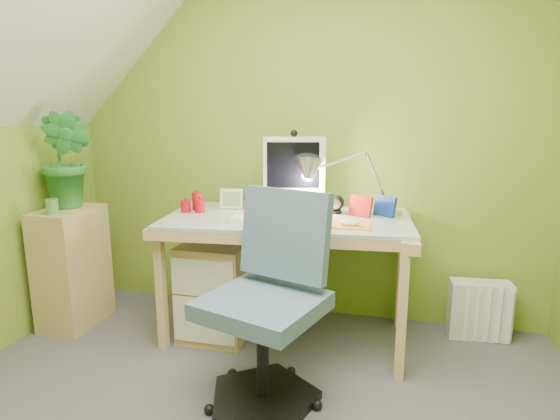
% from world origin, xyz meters
% --- Properties ---
extents(wall_back, '(3.20, 0.01, 2.40)m').
position_xyz_m(wall_back, '(0.00, 1.60, 1.20)').
color(wall_back, olive).
rests_on(wall_back, floor).
extents(desk, '(1.50, 0.84, 0.77)m').
position_xyz_m(desk, '(0.00, 1.18, 0.39)').
color(desk, tan).
rests_on(desk, floor).
extents(monitor, '(0.41, 0.30, 0.51)m').
position_xyz_m(monitor, '(0.00, 1.36, 1.03)').
color(monitor, beige).
rests_on(monitor, desk).
extents(speaker_left, '(0.11, 0.11, 0.12)m').
position_xyz_m(speaker_left, '(-0.27, 1.34, 0.83)').
color(speaker_left, black).
rests_on(speaker_left, desk).
extents(speaker_right, '(0.10, 0.10, 0.11)m').
position_xyz_m(speaker_right, '(0.27, 1.34, 0.83)').
color(speaker_right, black).
rests_on(speaker_right, desk).
extents(keyboard, '(0.43, 0.18, 0.02)m').
position_xyz_m(keyboard, '(-0.08, 1.04, 0.78)').
color(keyboard, white).
rests_on(keyboard, desk).
extents(mousepad, '(0.24, 0.17, 0.01)m').
position_xyz_m(mousepad, '(0.38, 1.04, 0.77)').
color(mousepad, orange).
rests_on(mousepad, desk).
extents(mouse, '(0.11, 0.07, 0.03)m').
position_xyz_m(mouse, '(0.38, 1.04, 0.79)').
color(mouse, white).
rests_on(mouse, mousepad).
extents(amber_tumbler, '(0.08, 0.08, 0.10)m').
position_xyz_m(amber_tumbler, '(0.18, 1.10, 0.82)').
color(amber_tumbler, '#805B12').
rests_on(amber_tumbler, desk).
extents(candle_cluster, '(0.16, 0.15, 0.11)m').
position_xyz_m(candle_cluster, '(-0.60, 1.19, 0.83)').
color(candle_cluster, '#B61013').
rests_on(candle_cluster, desk).
extents(photo_frame_red, '(0.14, 0.08, 0.12)m').
position_xyz_m(photo_frame_red, '(0.42, 1.30, 0.83)').
color(photo_frame_red, red).
rests_on(photo_frame_red, desk).
extents(photo_frame_blue, '(0.13, 0.09, 0.12)m').
position_xyz_m(photo_frame_blue, '(0.56, 1.34, 0.83)').
color(photo_frame_blue, navy).
rests_on(photo_frame_blue, desk).
extents(photo_frame_green, '(0.15, 0.04, 0.13)m').
position_xyz_m(photo_frame_green, '(-0.40, 1.32, 0.84)').
color(photo_frame_green, '#C5E49C').
rests_on(photo_frame_green, desk).
extents(desk_lamp, '(0.56, 0.34, 0.56)m').
position_xyz_m(desk_lamp, '(0.45, 1.36, 1.05)').
color(desk_lamp, '#ADADB2').
rests_on(desk_lamp, desk).
extents(side_ledge, '(0.29, 0.44, 0.78)m').
position_xyz_m(side_ledge, '(-1.40, 1.02, 0.39)').
color(side_ledge, tan).
rests_on(side_ledge, floor).
extents(potted_plant, '(0.37, 0.31, 0.61)m').
position_xyz_m(potted_plant, '(-1.40, 1.07, 1.08)').
color(potted_plant, '#26742C').
rests_on(potted_plant, side_ledge).
extents(green_cup, '(0.08, 0.08, 0.09)m').
position_xyz_m(green_cup, '(-1.38, 0.87, 0.82)').
color(green_cup, '#4A8738').
rests_on(green_cup, side_ledge).
extents(task_chair, '(0.73, 0.73, 1.05)m').
position_xyz_m(task_chair, '(0.04, 0.50, 0.53)').
color(task_chair, '#465B73').
rests_on(task_chair, floor).
extents(radiator, '(0.37, 0.17, 0.36)m').
position_xyz_m(radiator, '(1.16, 1.46, 0.18)').
color(radiator, silver).
rests_on(radiator, floor).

